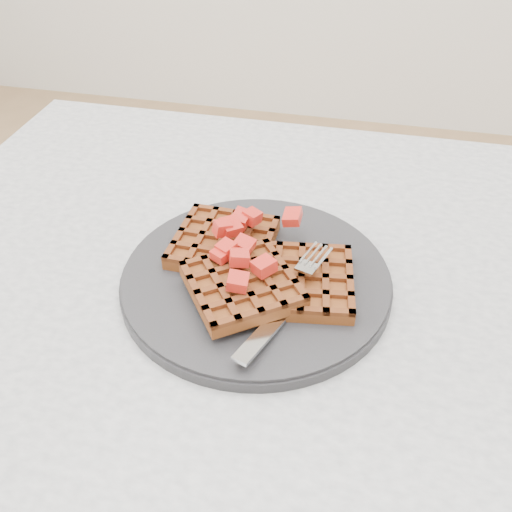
{
  "coord_description": "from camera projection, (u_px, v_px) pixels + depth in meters",
  "views": [
    {
      "loc": [
        -0.05,
        -0.44,
        1.17
      ],
      "look_at": [
        -0.15,
        0.01,
        0.79
      ],
      "focal_mm": 40.0,
      "sensor_mm": 36.0,
      "label": 1
    }
  ],
  "objects": [
    {
      "name": "table",
      "position": [
        383.0,
        383.0,
        0.66
      ],
      "size": [
        1.2,
        0.8,
        0.75
      ],
      "color": "silver",
      "rests_on": "ground"
    },
    {
      "name": "plate",
      "position": [
        256.0,
        279.0,
        0.61
      ],
      "size": [
        0.29,
        0.29,
        0.02
      ],
      "primitive_type": "cylinder",
      "color": "black",
      "rests_on": "table"
    },
    {
      "name": "waffles",
      "position": [
        255.0,
        268.0,
        0.6
      ],
      "size": [
        0.21,
        0.2,
        0.03
      ],
      "color": "brown",
      "rests_on": "plate"
    },
    {
      "name": "strawberry_pile",
      "position": [
        256.0,
        245.0,
        0.59
      ],
      "size": [
        0.15,
        0.15,
        0.02
      ],
      "primitive_type": null,
      "color": "#A8110C",
      "rests_on": "waffles"
    },
    {
      "name": "fork",
      "position": [
        291.0,
        300.0,
        0.57
      ],
      "size": [
        0.08,
        0.18,
        0.02
      ],
      "primitive_type": null,
      "rotation": [
        0.0,
        0.0,
        -0.32
      ],
      "color": "silver",
      "rests_on": "plate"
    }
  ]
}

